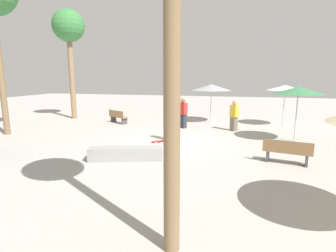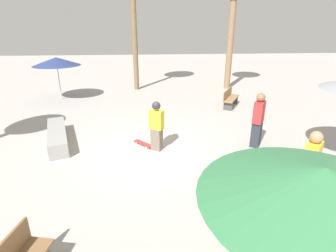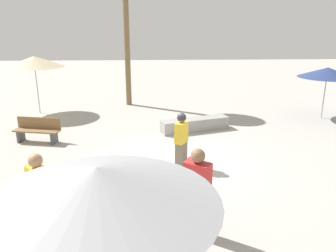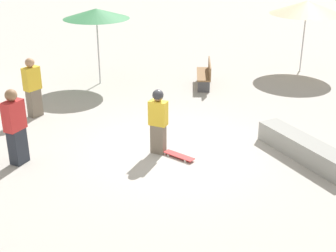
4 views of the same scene
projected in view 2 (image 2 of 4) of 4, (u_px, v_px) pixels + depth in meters
The scene contains 9 objects.
ground_plane at pixel (149, 151), 8.26m from camera, with size 60.00×60.00×0.00m, color #ADA8A0.
skater_main at pixel (157, 124), 8.06m from camera, with size 0.48×0.42×1.59m.
skateboard at pixel (143, 143), 8.66m from camera, with size 0.69×0.73×0.07m.
concrete_ledge at pixel (57, 136), 8.79m from camera, with size 1.36×2.73×0.47m.
bench_near at pixel (230, 98), 12.68m from camera, with size 1.19×1.60×0.85m.
shade_umbrella_green at pixel (322, 185), 2.30m from camera, with size 2.20×2.20×2.56m.
shade_umbrella_navy at pixel (56, 61), 13.42m from camera, with size 2.39×2.39×2.21m.
bystander_watching at pixel (258, 120), 8.32m from camera, with size 0.50×0.55×1.78m.
bystander_far at pixel (309, 168), 5.60m from camera, with size 0.51×0.51×1.70m.
Camera 2 is at (-0.04, -7.46, 3.70)m, focal length 28.00 mm.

